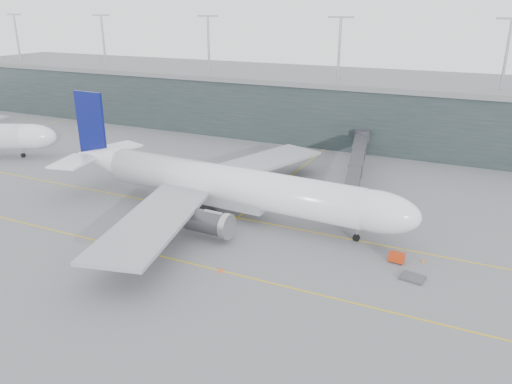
% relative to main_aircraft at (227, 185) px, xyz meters
% --- Properties ---
extents(ground, '(320.00, 320.00, 0.00)m').
position_rel_main_aircraft_xyz_m(ground, '(-2.77, 3.21, -4.91)').
color(ground, slate).
rests_on(ground, ground).
extents(taxiline_a, '(160.00, 0.25, 0.02)m').
position_rel_main_aircraft_xyz_m(taxiline_a, '(-2.77, -0.79, -4.90)').
color(taxiline_a, gold).
rests_on(taxiline_a, ground).
extents(taxiline_b, '(160.00, 0.25, 0.02)m').
position_rel_main_aircraft_xyz_m(taxiline_b, '(-2.77, -16.79, -4.90)').
color(taxiline_b, gold).
rests_on(taxiline_b, ground).
extents(taxiline_lead_main, '(0.25, 60.00, 0.02)m').
position_rel_main_aircraft_xyz_m(taxiline_lead_main, '(2.23, 23.21, -4.90)').
color(taxiline_lead_main, gold).
rests_on(taxiline_lead_main, ground).
extents(taxiline_lead_adj, '(0.25, 60.00, 0.02)m').
position_rel_main_aircraft_xyz_m(taxiline_lead_adj, '(-77.77, 23.21, -4.90)').
color(taxiline_lead_adj, gold).
rests_on(taxiline_lead_adj, ground).
extents(terminal, '(240.00, 36.00, 29.00)m').
position_rel_main_aircraft_xyz_m(terminal, '(-2.78, 61.21, 2.71)').
color(terminal, '#1D2728').
rests_on(terminal, ground).
extents(main_aircraft, '(62.33, 58.56, 17.49)m').
position_rel_main_aircraft_xyz_m(main_aircraft, '(0.00, 0.00, 0.00)').
color(main_aircraft, silver).
rests_on(main_aircraft, ground).
extents(jet_bridge, '(10.21, 43.51, 5.73)m').
position_rel_main_aircraft_xyz_m(jet_bridge, '(15.95, 24.68, -0.62)').
color(jet_bridge, '#2C2C31').
rests_on(jet_bridge, ground).
extents(gse_cart, '(2.04, 1.42, 1.31)m').
position_rel_main_aircraft_xyz_m(gse_cart, '(27.82, -4.95, -4.18)').
color(gse_cart, '#AB2C0C').
rests_on(gse_cart, ground).
extents(baggage_dolly, '(3.11, 2.64, 0.28)m').
position_rel_main_aircraft_xyz_m(baggage_dolly, '(30.40, -8.41, -4.74)').
color(baggage_dolly, '#3C3C41').
rests_on(baggage_dolly, ground).
extents(uld_a, '(2.25, 1.83, 1.99)m').
position_rel_main_aircraft_xyz_m(uld_a, '(-6.39, 12.14, -3.86)').
color(uld_a, '#343439').
rests_on(uld_a, ground).
extents(uld_b, '(2.42, 2.15, 1.85)m').
position_rel_main_aircraft_xyz_m(uld_b, '(-4.09, 14.72, -3.94)').
color(uld_b, '#343439').
rests_on(uld_b, ground).
extents(uld_c, '(2.20, 1.86, 1.82)m').
position_rel_main_aircraft_xyz_m(uld_c, '(-3.75, 13.39, -3.95)').
color(uld_c, '#343439').
rests_on(uld_c, ground).
extents(cone_nose, '(0.42, 0.42, 0.67)m').
position_rel_main_aircraft_xyz_m(cone_nose, '(30.97, -3.54, -4.57)').
color(cone_nose, '#CE620B').
rests_on(cone_nose, ground).
extents(cone_wing_stbd, '(0.45, 0.45, 0.72)m').
position_rel_main_aircraft_xyz_m(cone_wing_stbd, '(8.33, -17.01, -4.55)').
color(cone_wing_stbd, '#FE440E').
rests_on(cone_wing_stbd, ground).
extents(cone_wing_port, '(0.42, 0.42, 0.66)m').
position_rel_main_aircraft_xyz_m(cone_wing_port, '(7.74, 13.41, -4.58)').
color(cone_wing_port, orange).
rests_on(cone_wing_port, ground).
extents(cone_tail, '(0.50, 0.50, 0.79)m').
position_rel_main_aircraft_xyz_m(cone_tail, '(-13.28, -8.27, -4.51)').
color(cone_tail, orange).
rests_on(cone_tail, ground).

